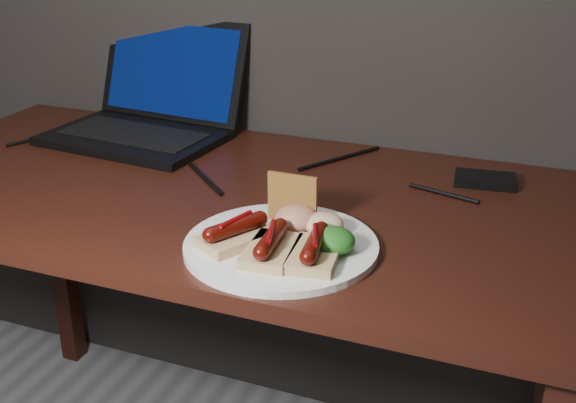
{
  "coord_description": "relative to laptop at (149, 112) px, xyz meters",
  "views": [
    {
      "loc": [
        0.6,
        0.25,
        1.27
      ],
      "look_at": [
        0.21,
        1.22,
        0.82
      ],
      "focal_mm": 45.0,
      "sensor_mm": 36.0,
      "label": 1
    }
  ],
  "objects": [
    {
      "name": "hard_drive",
      "position": [
        0.76,
        -0.03,
        -0.05
      ],
      "size": [
        0.12,
        0.08,
        0.02
      ],
      "primitive_type": "cube",
      "rotation": [
        0.0,
        0.0,
        0.12
      ],
      "color": "black",
      "rests_on": "desk"
    },
    {
      "name": "bread_sausage_right",
      "position": [
        0.57,
        -0.46,
        -0.02
      ],
      "size": [
        0.08,
        0.12,
        0.04
      ],
      "color": "#D6B67D",
      "rests_on": "plate"
    },
    {
      "name": "salad_greens",
      "position": [
        0.59,
        -0.43,
        -0.02
      ],
      "size": [
        0.07,
        0.07,
        0.04
      ],
      "primitive_type": "ellipsoid",
      "color": "#0F4E15",
      "rests_on": "plate"
    },
    {
      "name": "bread_sausage_center",
      "position": [
        0.51,
        -0.48,
        -0.02
      ],
      "size": [
        0.08,
        0.12,
        0.04
      ],
      "color": "#D6B67D",
      "rests_on": "plate"
    },
    {
      "name": "crispbread",
      "position": [
        0.49,
        -0.35,
        0.0
      ],
      "size": [
        0.09,
        0.01,
        0.08
      ],
      "primitive_type": "cube",
      "color": "#A66A2D",
      "rests_on": "plate"
    },
    {
      "name": "laptop",
      "position": [
        0.0,
        0.0,
        0.0
      ],
      "size": [
        0.41,
        0.37,
        0.25
      ],
      "color": "black",
      "rests_on": "desk"
    },
    {
      "name": "bread_sausage_left",
      "position": [
        0.44,
        -0.46,
        -0.02
      ],
      "size": [
        0.12,
        0.13,
        0.04
      ],
      "color": "#D6B67D",
      "rests_on": "plate"
    },
    {
      "name": "plate",
      "position": [
        0.5,
        -0.43,
        -0.05
      ],
      "size": [
        0.33,
        0.33,
        0.01
      ],
      "primitive_type": "cylinder",
      "rotation": [
        0.0,
        0.0,
        -0.1
      ],
      "color": "white",
      "rests_on": "desk"
    },
    {
      "name": "desk",
      "position": [
        0.29,
        -0.24,
        -0.14
      ],
      "size": [
        1.4,
        0.7,
        0.75
      ],
      "color": "#33140C",
      "rests_on": "ground"
    },
    {
      "name": "coleslaw_mound",
      "position": [
        0.56,
        -0.38,
        -0.02
      ],
      "size": [
        0.06,
        0.06,
        0.04
      ],
      "primitive_type": "ellipsoid",
      "color": "beige",
      "rests_on": "plate"
    },
    {
      "name": "salsa_mound",
      "position": [
        0.51,
        -0.38,
        -0.02
      ],
      "size": [
        0.07,
        0.07,
        0.04
      ],
      "primitive_type": "ellipsoid",
      "color": "#A01017",
      "rests_on": "plate"
    },
    {
      "name": "desk_cables",
      "position": [
        0.28,
        -0.1,
        -0.05
      ],
      "size": [
        1.02,
        0.37,
        0.01
      ],
      "color": "black",
      "rests_on": "desk"
    }
  ]
}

